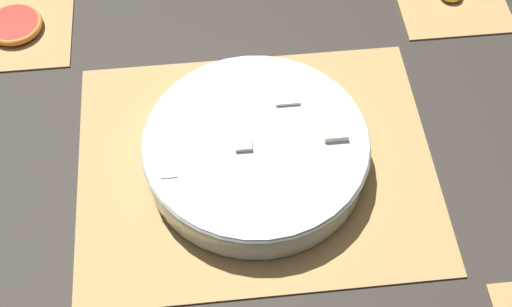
# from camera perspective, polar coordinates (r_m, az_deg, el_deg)

# --- Properties ---
(ground_plane) EXTENTS (6.00, 6.00, 0.00)m
(ground_plane) POSITION_cam_1_polar(r_m,az_deg,el_deg) (0.92, -0.00, -0.93)
(ground_plane) COLOR #2D2823
(bamboo_mat_center) EXTENTS (0.46, 0.37, 0.01)m
(bamboo_mat_center) POSITION_cam_1_polar(r_m,az_deg,el_deg) (0.92, -0.00, -0.83)
(bamboo_mat_center) COLOR #A8844C
(bamboo_mat_center) RESTS_ON ground_plane
(coaster_mat_far_left) EXTENTS (0.17, 0.17, 0.01)m
(coaster_mat_far_left) POSITION_cam_1_polar(r_m,az_deg,el_deg) (1.13, -18.66, 9.41)
(coaster_mat_far_left) COLOR #A8844C
(coaster_mat_far_left) RESTS_ON ground_plane
(fruit_salad_bowl) EXTENTS (0.29, 0.29, 0.06)m
(fruit_salad_bowl) POSITION_cam_1_polar(r_m,az_deg,el_deg) (0.89, 0.03, 0.33)
(fruit_salad_bowl) COLOR silver
(fruit_salad_bowl) RESTS_ON bamboo_mat_center
(grapefruit_slice) EXTENTS (0.08, 0.08, 0.01)m
(grapefruit_slice) POSITION_cam_1_polar(r_m,az_deg,el_deg) (1.13, -18.78, 9.73)
(grapefruit_slice) COLOR red
(grapefruit_slice) RESTS_ON coaster_mat_far_left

